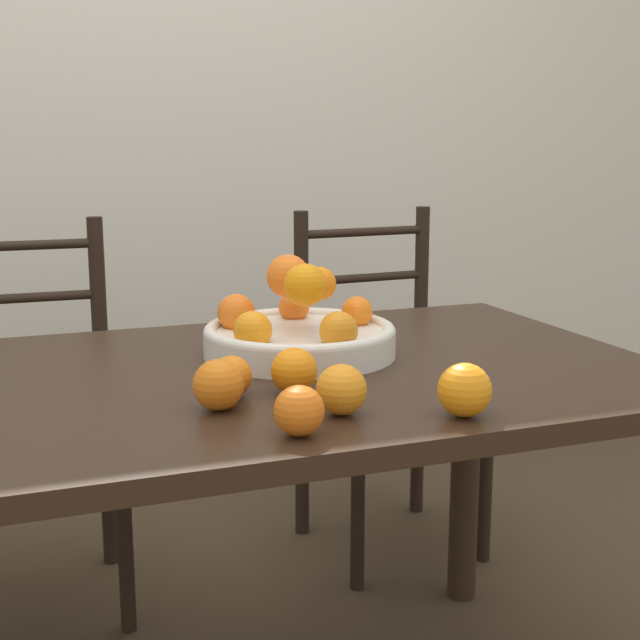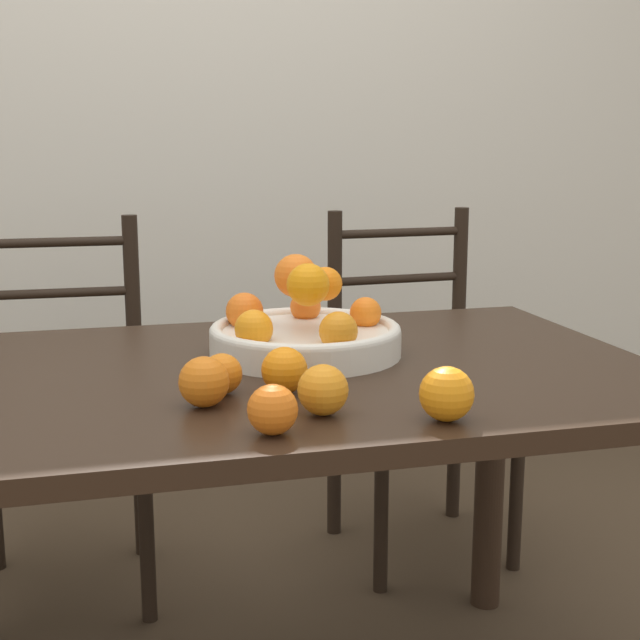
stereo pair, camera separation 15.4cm
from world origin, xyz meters
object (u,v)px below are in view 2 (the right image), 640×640
orange_loose_2 (222,374)px  chair_left (60,410)px  orange_loose_3 (447,394)px  orange_loose_5 (204,382)px  fruit_bowl (304,330)px  orange_loose_1 (323,390)px  orange_loose_4 (284,370)px  orange_loose_0 (273,410)px  chair_right (417,384)px

orange_loose_2 → chair_left: 0.93m
orange_loose_3 → chair_left: 1.24m
orange_loose_3 → orange_loose_5: orange_loose_3 is taller
fruit_bowl → chair_left: bearing=126.7°
orange_loose_1 → orange_loose_4: (-0.03, 0.13, -0.00)m
orange_loose_0 → orange_loose_5: 0.17m
orange_loose_2 → orange_loose_4: 0.10m
fruit_bowl → chair_right: 0.84m
orange_loose_4 → orange_loose_5: bearing=-162.5°
chair_left → orange_loose_2: bearing=-70.3°
orange_loose_0 → orange_loose_1: (0.09, 0.07, 0.00)m
fruit_bowl → orange_loose_2: 0.29m
orange_loose_5 → chair_left: bearing=105.1°
orange_loose_0 → orange_loose_1: bearing=37.1°
orange_loose_4 → orange_loose_5: size_ratio=0.96×
orange_loose_1 → orange_loose_2: (-0.13, 0.15, -0.01)m
orange_loose_1 → orange_loose_5: 0.18m
chair_left → orange_loose_4: bearing=-65.1°
orange_loose_4 → orange_loose_3: bearing=-45.8°
orange_loose_1 → orange_loose_2: size_ratio=1.16×
orange_loose_3 → orange_loose_5: size_ratio=1.03×
fruit_bowl → orange_loose_0: 0.46m
chair_left → chair_right: bearing=1.3°
orange_loose_2 → orange_loose_5: (-0.04, -0.06, 0.01)m
orange_loose_0 → orange_loose_4: orange_loose_4 is taller
fruit_bowl → orange_loose_3: 0.45m
fruit_bowl → orange_loose_0: fruit_bowl is taller
orange_loose_1 → orange_loose_3: orange_loose_3 is taller
orange_loose_3 → orange_loose_4: size_ratio=1.07×
orange_loose_2 → orange_loose_0: bearing=-80.2°
orange_loose_1 → chair_right: bearing=61.8°
orange_loose_1 → chair_right: size_ratio=0.08×
orange_loose_1 → orange_loose_3: bearing=-23.7°
fruit_bowl → orange_loose_3: fruit_bowl is taller
fruit_bowl → orange_loose_2: bearing=-130.7°
orange_loose_1 → orange_loose_4: bearing=103.0°
orange_loose_4 → orange_loose_1: bearing=-77.0°
orange_loose_3 → chair_right: chair_right is taller
orange_loose_0 → chair_left: size_ratio=0.08×
fruit_bowl → orange_loose_4: 0.25m
fruit_bowl → chair_left: (-0.47, 0.63, -0.31)m
fruit_bowl → orange_loose_2: fruit_bowl is taller
orange_loose_0 → chair_right: bearing=59.6°
orange_loose_4 → chair_left: 0.99m
orange_loose_2 → chair_right: bearing=52.1°
fruit_bowl → orange_loose_4: (-0.09, -0.24, -0.01)m
orange_loose_5 → fruit_bowl: bearing=51.3°
orange_loose_4 → chair_right: bearing=57.0°
fruit_bowl → chair_right: bearing=53.1°
orange_loose_1 → orange_loose_5: bearing=152.4°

